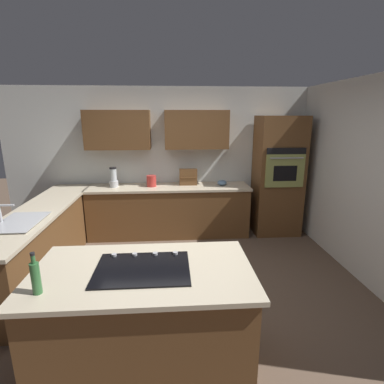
{
  "coord_description": "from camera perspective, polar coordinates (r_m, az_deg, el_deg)",
  "views": [
    {
      "loc": [
        0.05,
        3.37,
        2.12
      ],
      "look_at": [
        -0.27,
        -1.08,
        0.96
      ],
      "focal_mm": 27.78,
      "sensor_mm": 36.0,
      "label": 1
    }
  ],
  "objects": [
    {
      "name": "ground_plane",
      "position": [
        3.98,
        -2.87,
        -17.6
      ],
      "size": [
        14.0,
        14.0,
        0.0
      ],
      "primitive_type": "plane",
      "color": "brown"
    },
    {
      "name": "wall_back",
      "position": [
        5.46,
        -4.22,
        7.39
      ],
      "size": [
        6.0,
        0.44,
        2.6
      ],
      "color": "silver",
      "rests_on": "ground"
    },
    {
      "name": "wall_left",
      "position": [
        4.51,
        29.7,
        2.2
      ],
      "size": [
        0.1,
        4.0,
        2.6
      ],
      "primitive_type": "cube",
      "color": "silver",
      "rests_on": "ground"
    },
    {
      "name": "lower_cabinets_back",
      "position": [
        5.36,
        -4.39,
        -3.79
      ],
      "size": [
        2.8,
        0.6,
        0.86
      ],
      "primitive_type": "cube",
      "color": "brown",
      "rests_on": "ground"
    },
    {
      "name": "countertop_back",
      "position": [
        5.24,
        -4.49,
        0.88
      ],
      "size": [
        2.84,
        0.64,
        0.04
      ],
      "primitive_type": "cube",
      "color": "beige",
      "rests_on": "lower_cabinets_back"
    },
    {
      "name": "lower_cabinets_side",
      "position": [
        4.62,
        -26.56,
        -8.47
      ],
      "size": [
        0.6,
        2.9,
        0.86
      ],
      "primitive_type": "cube",
      "color": "brown",
      "rests_on": "ground"
    },
    {
      "name": "countertop_side",
      "position": [
        4.48,
        -27.21,
        -3.14
      ],
      "size": [
        0.64,
        2.94,
        0.04
      ],
      "primitive_type": "cube",
      "color": "beige",
      "rests_on": "lower_cabinets_side"
    },
    {
      "name": "island_base",
      "position": [
        2.79,
        -9.01,
        -22.94
      ],
      "size": [
        1.72,
        0.92,
        0.86
      ],
      "primitive_type": "cube",
      "color": "brown",
      "rests_on": "ground"
    },
    {
      "name": "island_top",
      "position": [
        2.54,
        -9.43,
        -14.86
      ],
      "size": [
        1.8,
        1.0,
        0.04
      ],
      "primitive_type": "cube",
      "color": "beige",
      "rests_on": "island_base"
    },
    {
      "name": "wall_oven",
      "position": [
        5.53,
        16.15,
        2.94
      ],
      "size": [
        0.8,
        0.66,
        2.1
      ],
      "color": "brown",
      "rests_on": "ground"
    },
    {
      "name": "sink_unit",
      "position": [
        4.0,
        -30.34,
        -4.95
      ],
      "size": [
        0.46,
        0.7,
        0.23
      ],
      "color": "#515456",
      "rests_on": "countertop_side"
    },
    {
      "name": "cooktop",
      "position": [
        2.53,
        -9.44,
        -14.26
      ],
      "size": [
        0.76,
        0.56,
        0.03
      ],
      "color": "black",
      "rests_on": "island_top"
    },
    {
      "name": "blender",
      "position": [
        5.31,
        -14.83,
        2.51
      ],
      "size": [
        0.15,
        0.15,
        0.35
      ],
      "color": "silver",
      "rests_on": "countertop_back"
    },
    {
      "name": "mixing_bowl",
      "position": [
        5.32,
        5.8,
        1.8
      ],
      "size": [
        0.17,
        0.17,
        0.09
      ],
      "primitive_type": "ellipsoid",
      "color": "#668CB2",
      "rests_on": "countertop_back"
    },
    {
      "name": "spice_rack",
      "position": [
        5.29,
        -0.72,
        2.89
      ],
      "size": [
        0.31,
        0.11,
        0.29
      ],
      "color": "brown",
      "rests_on": "countertop_back"
    },
    {
      "name": "kettle",
      "position": [
        5.24,
        -7.79,
        2.12
      ],
      "size": [
        0.17,
        0.17,
        0.19
      ],
      "primitive_type": "cylinder",
      "color": "red",
      "rests_on": "countertop_back"
    },
    {
      "name": "oil_bottle",
      "position": [
        2.41,
        -27.81,
        -14.24
      ],
      "size": [
        0.06,
        0.06,
        0.31
      ],
      "color": "#336B38",
      "rests_on": "island_top"
    }
  ]
}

